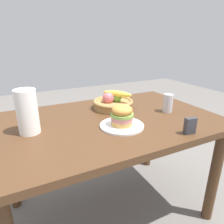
# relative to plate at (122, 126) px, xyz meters

# --- Properties ---
(ground_plane) EXTENTS (8.00, 8.00, 0.00)m
(ground_plane) POSITION_rel_plate_xyz_m (-0.02, 0.14, -0.76)
(ground_plane) COLOR slate
(dining_table) EXTENTS (1.40, 0.90, 0.75)m
(dining_table) POSITION_rel_plate_xyz_m (-0.02, 0.14, -0.11)
(dining_table) COLOR #4C301C
(dining_table) RESTS_ON ground_plane
(plate) EXTENTS (0.26, 0.26, 0.01)m
(plate) POSITION_rel_plate_xyz_m (0.00, 0.00, 0.00)
(plate) COLOR white
(plate) RESTS_ON dining_table
(sandwich) EXTENTS (0.13, 0.13, 0.12)m
(sandwich) POSITION_rel_plate_xyz_m (-0.00, 0.00, 0.07)
(sandwich) COLOR tan
(sandwich) RESTS_ON plate
(soda_can) EXTENTS (0.07, 0.07, 0.13)m
(soda_can) POSITION_rel_plate_xyz_m (0.40, 0.08, 0.06)
(soda_can) COLOR silver
(soda_can) RESTS_ON dining_table
(fruit_basket) EXTENTS (0.29, 0.29, 0.14)m
(fruit_basket) POSITION_rel_plate_xyz_m (0.10, 0.31, 0.04)
(fruit_basket) COLOR #9E7542
(fruit_basket) RESTS_ON dining_table
(paper_towel_roll) EXTENTS (0.11, 0.11, 0.24)m
(paper_towel_roll) POSITION_rel_plate_xyz_m (-0.48, 0.15, 0.11)
(paper_towel_roll) COLOR white
(paper_towel_roll) RESTS_ON dining_table
(napkin_holder) EXTENTS (0.06, 0.04, 0.09)m
(napkin_holder) POSITION_rel_plate_xyz_m (0.28, -0.24, 0.04)
(napkin_holder) COLOR #333338
(napkin_holder) RESTS_ON dining_table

